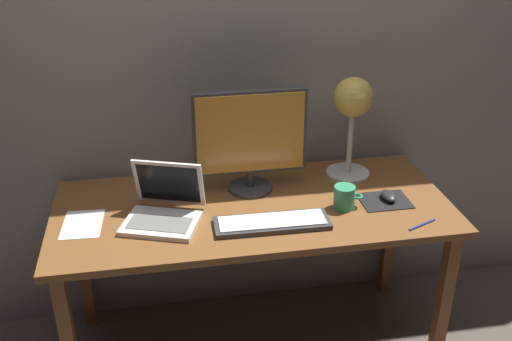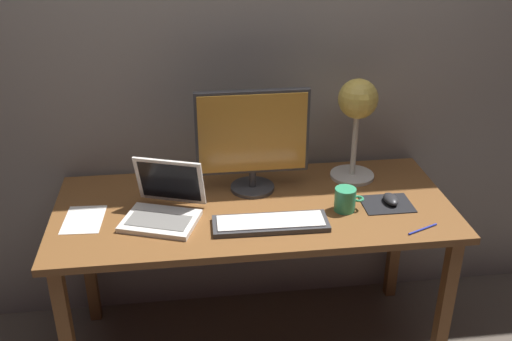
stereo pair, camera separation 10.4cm
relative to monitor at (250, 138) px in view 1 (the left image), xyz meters
The scene contains 11 objects.
back_wall 0.42m from the monitor, 92.63° to the left, with size 4.80×0.06×2.60m, color gray.
desk 0.35m from the monitor, 95.13° to the right, with size 1.60×0.70×0.74m.
monitor is the anchor object (origin of this frame).
keyboard_main 0.38m from the monitor, 83.97° to the right, with size 0.44×0.15×0.03m.
laptop 0.44m from the monitor, 154.26° to the right, with size 0.35×0.34×0.22m.
desk_lamp 0.46m from the monitor, ahead, with size 0.19×0.19×0.45m.
mousepad 0.61m from the monitor, 20.78° to the right, with size 0.20×0.16×0.00m, color black.
mouse 0.62m from the monitor, 19.60° to the right, with size 0.06×0.10×0.03m, color #28282B.
coffee_mug 0.45m from the monitor, 32.80° to the right, with size 0.12×0.08×0.10m.
paper_sheet_near_mouse 0.74m from the monitor, 166.17° to the right, with size 0.15×0.21×0.00m, color white.
pen 0.76m from the monitor, 34.16° to the right, with size 0.01×0.01×0.14m, color #2633A5.
Camera 1 is at (-0.36, -2.06, 1.93)m, focal length 41.66 mm.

